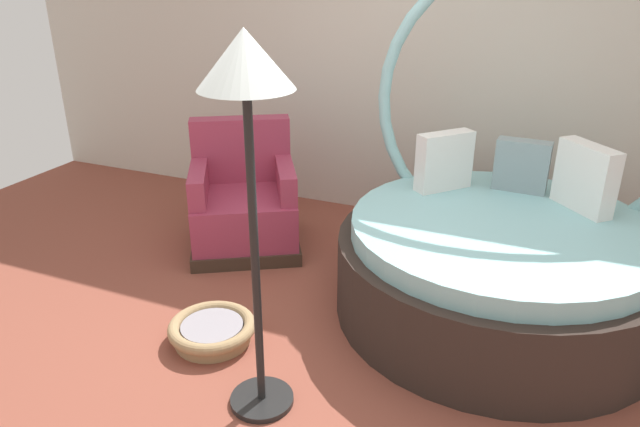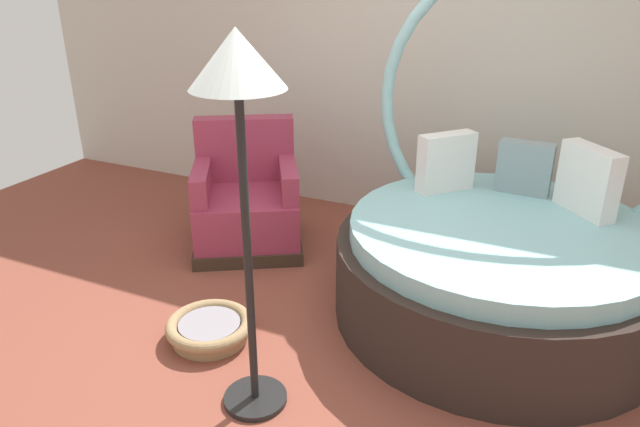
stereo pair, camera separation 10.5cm
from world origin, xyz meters
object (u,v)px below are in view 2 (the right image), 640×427
at_px(pet_basket, 210,328).
at_px(floor_lamp, 239,101).
at_px(round_daybed, 501,251).
at_px(red_armchair, 247,203).

xyz_separation_m(pet_basket, floor_lamp, (0.51, -0.35, 1.46)).
height_order(round_daybed, pet_basket, round_daybed).
bearing_deg(pet_basket, round_daybed, 35.06).
relative_size(red_armchair, floor_lamp, 0.60).
xyz_separation_m(round_daybed, floor_lamp, (-0.95, -1.37, 1.12)).
bearing_deg(pet_basket, red_armchair, 111.05).
bearing_deg(floor_lamp, red_armchair, 122.16).
height_order(pet_basket, floor_lamp, floor_lamp).
xyz_separation_m(round_daybed, red_armchair, (-1.92, 0.18, -0.08)).
bearing_deg(round_daybed, red_armchair, 174.68).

